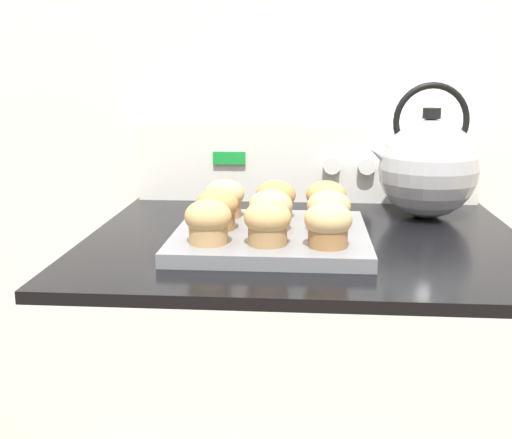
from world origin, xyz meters
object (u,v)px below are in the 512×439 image
Objects in this scene: muffin_pan at (269,236)px; muffin_r1_c0 at (215,209)px; muffin_r0_c2 at (326,224)px; tea_kettle at (426,167)px; muffin_r1_c2 at (327,210)px; muffin_r2_c1 at (274,199)px; muffin_r0_c1 at (265,222)px; muffin_r2_c0 at (223,198)px; muffin_r2_c2 at (324,199)px; muffin_r1_c1 at (269,210)px; muffin_r0_c0 at (206,221)px.

muffin_pan is 0.10m from muffin_r1_c0.
muffin_r0_c2 is 0.37m from tea_kettle.
muffin_r1_c0 and muffin_r1_c2 have the same top height.
muffin_r2_c1 is at bearing 115.12° from muffin_r0_c2.
muffin_r0_c1 is 0.42m from tea_kettle.
tea_kettle reaches higher than muffin_r2_c0.
tea_kettle reaches higher than muffin_r2_c2.
muffin_r0_c1 is 1.00× the size of muffin_r2_c2.
muffin_r1_c0 is (-0.18, 0.09, 0.00)m from muffin_r0_c2.
muffin_r0_c2 and muffin_r1_c1 have the same top height.
muffin_r1_c0 is at bearing -90.47° from muffin_r2_c0.
tea_kettle is (0.29, 0.22, 0.09)m from muffin_pan.
muffin_r2_c0 is at bearing 133.68° from muffin_r0_c2.
muffin_r0_c2 is 0.13m from muffin_r1_c1.
muffin_r1_c2 is (0.09, 0.00, 0.04)m from muffin_pan.
muffin_r2_c2 is at bearing 63.17° from muffin_r0_c1.
muffin_r0_c0 is 0.09m from muffin_r0_c1.
muffin_r1_c2 is (0.18, 0.00, 0.00)m from muffin_r1_c0.
muffin_r2_c1 is at bearing 88.38° from muffin_pan.
muffin_r2_c1 is at bearing 135.70° from muffin_r1_c2.
muffin_r2_c0 is at bearing -179.80° from muffin_r2_c2.
muffin_r2_c2 is at bearing 27.18° from muffin_r1_c0.
muffin_r0_c0 is at bearing -153.39° from muffin_r1_c2.
muffin_r2_c2 is (0.09, 0.10, 0.00)m from muffin_r1_c1.
muffin_r0_c1 and muffin_r2_c1 have the same top height.
muffin_r1_c0 is 0.13m from muffin_r2_c1.
muffin_r0_c0 is at bearing 178.45° from muffin_r0_c2.
muffin_r1_c0 is at bearing -152.82° from muffin_r2_c2.
muffin_r2_c0 is 0.40m from tea_kettle.
muffin_r1_c0 is 0.44m from tea_kettle.
muffin_r2_c0 reaches higher than muffin_pan.
tea_kettle is (0.20, 0.12, 0.04)m from muffin_r2_c2.
muffin_r2_c0 is at bearing 132.99° from muffin_r1_c1.
muffin_r0_c2 is at bearing -92.19° from muffin_r1_c2.
tea_kettle is at bearing 46.67° from muffin_r0_c1.
muffin_r1_c0 is 0.20m from muffin_r2_c2.
muffin_r1_c2 is at bearing -44.30° from muffin_r2_c1.
muffin_r1_c2 is at bearing 2.76° from muffin_r1_c1.
muffin_r1_c2 is 0.28× the size of tea_kettle.
muffin_r0_c0 is at bearing -141.08° from tea_kettle.
tea_kettle reaches higher than muffin_r1_c1.
muffin_r0_c1 is 0.20m from muffin_r2_c0.
muffin_r2_c2 is at bearing 90.94° from muffin_r1_c2.
muffin_r2_c1 is (0.09, 0.18, 0.00)m from muffin_r0_c0.
muffin_r0_c1 reaches higher than muffin_pan.
muffin_r0_c1 is 0.28× the size of tea_kettle.
muffin_pan is 0.10m from muffin_r1_c2.
tea_kettle reaches higher than muffin_r1_c0.
muffin_r0_c0 is (-0.09, -0.09, 0.04)m from muffin_pan.
muffin_r1_c0 is at bearing -135.39° from muffin_r2_c1.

